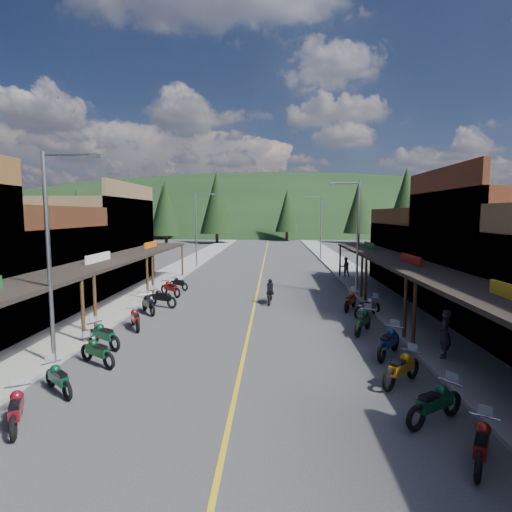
# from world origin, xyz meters

# --- Properties ---
(ground) EXTENTS (220.00, 220.00, 0.00)m
(ground) POSITION_xyz_m (0.00, 0.00, 0.00)
(ground) COLOR #38383A
(ground) RESTS_ON ground
(centerline) EXTENTS (0.15, 90.00, 0.01)m
(centerline) POSITION_xyz_m (0.00, 20.00, 0.01)
(centerline) COLOR gold
(centerline) RESTS_ON ground
(sidewalk_west) EXTENTS (3.40, 94.00, 0.15)m
(sidewalk_west) POSITION_xyz_m (-8.70, 20.00, 0.07)
(sidewalk_west) COLOR gray
(sidewalk_west) RESTS_ON ground
(sidewalk_east) EXTENTS (3.40, 94.00, 0.15)m
(sidewalk_east) POSITION_xyz_m (8.70, 20.00, 0.07)
(sidewalk_east) COLOR gray
(sidewalk_east) RESTS_ON ground
(shop_west_2) EXTENTS (10.90, 9.00, 6.20)m
(shop_west_2) POSITION_xyz_m (-13.75, 1.70, 2.53)
(shop_west_2) COLOR #3F2111
(shop_west_2) RESTS_ON ground
(shop_west_3) EXTENTS (10.90, 10.20, 8.20)m
(shop_west_3) POSITION_xyz_m (-13.78, 11.30, 3.52)
(shop_west_3) COLOR brown
(shop_west_3) RESTS_ON ground
(shop_east_2) EXTENTS (10.90, 9.00, 8.20)m
(shop_east_2) POSITION_xyz_m (13.78, 1.70, 3.52)
(shop_east_2) COLOR #562B19
(shop_east_2) RESTS_ON ground
(shop_east_3) EXTENTS (10.90, 10.20, 6.20)m
(shop_east_3) POSITION_xyz_m (13.75, 11.30, 2.53)
(shop_east_3) COLOR #4C2D16
(shop_east_3) RESTS_ON ground
(streetlight_0) EXTENTS (2.16, 0.18, 8.00)m
(streetlight_0) POSITION_xyz_m (-6.95, -6.00, 4.46)
(streetlight_0) COLOR gray
(streetlight_0) RESTS_ON ground
(streetlight_1) EXTENTS (2.16, 0.18, 8.00)m
(streetlight_1) POSITION_xyz_m (-6.95, 22.00, 4.46)
(streetlight_1) COLOR gray
(streetlight_1) RESTS_ON ground
(streetlight_2) EXTENTS (2.16, 0.18, 8.00)m
(streetlight_2) POSITION_xyz_m (6.95, 8.00, 4.46)
(streetlight_2) COLOR gray
(streetlight_2) RESTS_ON ground
(streetlight_3) EXTENTS (2.16, 0.18, 8.00)m
(streetlight_3) POSITION_xyz_m (6.95, 30.00, 4.46)
(streetlight_3) COLOR gray
(streetlight_3) RESTS_ON ground
(ridge_hill) EXTENTS (310.00, 140.00, 60.00)m
(ridge_hill) POSITION_xyz_m (0.00, 135.00, 0.00)
(ridge_hill) COLOR black
(ridge_hill) RESTS_ON ground
(pine_0) EXTENTS (5.04, 5.04, 11.00)m
(pine_0) POSITION_xyz_m (-40.00, 62.00, 6.48)
(pine_0) COLOR black
(pine_0) RESTS_ON ground
(pine_1) EXTENTS (5.88, 5.88, 12.50)m
(pine_1) POSITION_xyz_m (-24.00, 70.00, 7.24)
(pine_1) COLOR black
(pine_1) RESTS_ON ground
(pine_2) EXTENTS (6.72, 6.72, 14.00)m
(pine_2) POSITION_xyz_m (-10.00, 58.00, 7.99)
(pine_2) COLOR black
(pine_2) RESTS_ON ground
(pine_3) EXTENTS (5.04, 5.04, 11.00)m
(pine_3) POSITION_xyz_m (4.00, 66.00, 6.48)
(pine_3) COLOR black
(pine_3) RESTS_ON ground
(pine_4) EXTENTS (5.88, 5.88, 12.50)m
(pine_4) POSITION_xyz_m (18.00, 60.00, 7.24)
(pine_4) COLOR black
(pine_4) RESTS_ON ground
(pine_5) EXTENTS (6.72, 6.72, 14.00)m
(pine_5) POSITION_xyz_m (34.00, 72.00, 7.99)
(pine_5) COLOR black
(pine_5) RESTS_ON ground
(pine_6) EXTENTS (5.04, 5.04, 11.00)m
(pine_6) POSITION_xyz_m (46.00, 64.00, 6.48)
(pine_6) COLOR black
(pine_6) RESTS_ON ground
(pine_7) EXTENTS (5.88, 5.88, 12.50)m
(pine_7) POSITION_xyz_m (-32.00, 76.00, 7.24)
(pine_7) COLOR black
(pine_7) RESTS_ON ground
(pine_8) EXTENTS (4.48, 4.48, 10.00)m
(pine_8) POSITION_xyz_m (-22.00, 40.00, 5.98)
(pine_8) COLOR black
(pine_8) RESTS_ON ground
(pine_9) EXTENTS (4.93, 4.93, 10.80)m
(pine_9) POSITION_xyz_m (24.00, 45.00, 6.38)
(pine_9) COLOR black
(pine_9) RESTS_ON ground
(pine_10) EXTENTS (5.38, 5.38, 11.60)m
(pine_10) POSITION_xyz_m (-18.00, 50.00, 6.78)
(pine_10) COLOR black
(pine_10) RESTS_ON ground
(pine_11) EXTENTS (5.82, 5.82, 12.40)m
(pine_11) POSITION_xyz_m (20.00, 38.00, 7.19)
(pine_11) COLOR black
(pine_11) RESTS_ON ground
(bike_west_3) EXTENTS (1.52, 2.09, 1.15)m
(bike_west_3) POSITION_xyz_m (-5.73, -10.29, 0.57)
(bike_west_3) COLOR maroon
(bike_west_3) RESTS_ON ground
(bike_west_4) EXTENTS (1.88, 1.74, 1.10)m
(bike_west_4) POSITION_xyz_m (-5.69, -8.26, 0.55)
(bike_west_4) COLOR #0C3C27
(bike_west_4) RESTS_ON ground
(bike_west_5) EXTENTS (2.12, 1.73, 1.19)m
(bike_west_5) POSITION_xyz_m (-5.51, -5.81, 0.60)
(bike_west_5) COLOR #0C3E1B
(bike_west_5) RESTS_ON ground
(bike_west_6) EXTENTS (2.22, 1.82, 1.25)m
(bike_west_6) POSITION_xyz_m (-6.11, -3.85, 0.62)
(bike_west_6) COLOR #0C4027
(bike_west_6) RESTS_ON ground
(bike_west_7) EXTENTS (1.56, 2.12, 1.17)m
(bike_west_7) POSITION_xyz_m (-5.75, -0.94, 0.58)
(bike_west_7) COLOR maroon
(bike_west_7) RESTS_ON ground
(bike_west_8) EXTENTS (1.83, 2.22, 1.25)m
(bike_west_8) POSITION_xyz_m (-6.07, 2.19, 0.62)
(bike_west_8) COLOR black
(bike_west_8) RESTS_ON ground
(bike_west_9) EXTENTS (2.32, 1.62, 1.27)m
(bike_west_9) POSITION_xyz_m (-5.74, 3.81, 0.63)
(bike_west_9) COLOR black
(bike_west_9) RESTS_ON ground
(bike_west_10) EXTENTS (2.17, 2.04, 1.28)m
(bike_west_10) POSITION_xyz_m (-6.05, 7.08, 0.64)
(bike_west_10) COLOR maroon
(bike_west_10) RESTS_ON ground
(bike_west_11) EXTENTS (1.97, 1.64, 1.11)m
(bike_west_11) POSITION_xyz_m (-6.05, 9.46, 0.56)
(bike_west_11) COLOR black
(bike_west_11) RESTS_ON ground
(bike_east_3) EXTENTS (1.60, 2.05, 1.14)m
(bike_east_3) POSITION_xyz_m (6.00, -11.41, 0.57)
(bike_east_3) COLOR maroon
(bike_east_3) RESTS_ON ground
(bike_east_4) EXTENTS (2.27, 1.85, 1.27)m
(bike_east_4) POSITION_xyz_m (5.67, -9.57, 0.64)
(bike_east_4) COLOR #0B3821
(bike_east_4) RESTS_ON ground
(bike_east_5) EXTENTS (2.09, 2.05, 1.25)m
(bike_east_5) POSITION_xyz_m (5.56, -7.05, 0.63)
(bike_east_5) COLOR #C1760D
(bike_east_5) RESTS_ON ground
(bike_east_6) EXTENTS (1.95, 2.39, 1.34)m
(bike_east_6) POSITION_xyz_m (5.88, -4.36, 0.67)
(bike_east_6) COLOR navy
(bike_east_6) RESTS_ON ground
(bike_east_7) EXTENTS (1.73, 2.33, 1.28)m
(bike_east_7) POSITION_xyz_m (5.57, -1.10, 0.64)
(bike_east_7) COLOR #0B3817
(bike_east_7) RESTS_ON ground
(bike_east_8) EXTENTS (2.13, 1.96, 1.24)m
(bike_east_8) POSITION_xyz_m (6.49, 1.96, 0.62)
(bike_east_8) COLOR #9F9EA4
(bike_east_8) RESTS_ON ground
(bike_east_9) EXTENTS (1.62, 2.35, 1.28)m
(bike_east_9) POSITION_xyz_m (5.84, 3.59, 0.64)
(bike_east_9) COLOR #A2330B
(bike_east_9) RESTS_ON ground
(rider_on_bike) EXTENTS (0.84, 2.19, 1.64)m
(rider_on_bike) POSITION_xyz_m (0.98, 5.20, 0.66)
(rider_on_bike) COLOR black
(rider_on_bike) RESTS_ON ground
(pedestrian_east_a) EXTENTS (0.71, 0.83, 1.93)m
(pedestrian_east_a) POSITION_xyz_m (7.92, -4.76, 1.11)
(pedestrian_east_a) COLOR #272234
(pedestrian_east_a) RESTS_ON sidewalk_east
(pedestrian_east_b) EXTENTS (0.90, 0.57, 1.77)m
(pedestrian_east_b) POSITION_xyz_m (7.66, 15.68, 1.03)
(pedestrian_east_b) COLOR brown
(pedestrian_east_b) RESTS_ON sidewalk_east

